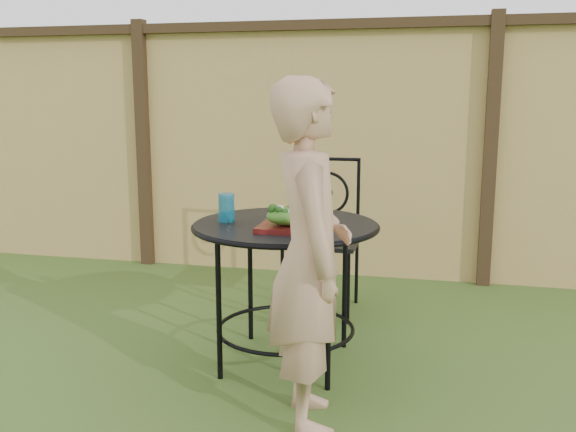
# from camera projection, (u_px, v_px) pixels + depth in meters

# --- Properties ---
(ground) EXTENTS (60.00, 60.00, 0.00)m
(ground) POSITION_uv_depth(u_px,v_px,m) (209.00, 402.00, 2.85)
(ground) COLOR #264616
(ground) RESTS_ON ground
(fence) EXTENTS (8.00, 0.12, 1.90)m
(fence) POSITION_uv_depth(u_px,v_px,m) (308.00, 148.00, 4.77)
(fence) COLOR #E4C470
(fence) RESTS_ON ground
(patio_table) EXTENTS (0.92, 0.92, 0.72)m
(patio_table) POSITION_uv_depth(u_px,v_px,m) (285.00, 250.00, 3.17)
(patio_table) COLOR black
(patio_table) RESTS_ON ground
(patio_chair) EXTENTS (0.46, 0.46, 0.95)m
(patio_chair) POSITION_uv_depth(u_px,v_px,m) (323.00, 231.00, 4.02)
(patio_chair) COLOR black
(patio_chair) RESTS_ON ground
(diner) EXTENTS (0.49, 0.60, 1.42)m
(diner) POSITION_uv_depth(u_px,v_px,m) (310.00, 257.00, 2.56)
(diner) COLOR tan
(diner) RESTS_ON ground
(salad_plate) EXTENTS (0.27, 0.27, 0.02)m
(salad_plate) POSITION_uv_depth(u_px,v_px,m) (289.00, 227.00, 2.99)
(salad_plate) COLOR #4E0B12
(salad_plate) RESTS_ON patio_table
(salad) EXTENTS (0.21, 0.21, 0.08)m
(salad) POSITION_uv_depth(u_px,v_px,m) (289.00, 216.00, 2.98)
(salad) COLOR #235614
(salad) RESTS_ON salad_plate
(fork) EXTENTS (0.01, 0.01, 0.18)m
(fork) POSITION_uv_depth(u_px,v_px,m) (291.00, 188.00, 2.96)
(fork) COLOR silver
(fork) RESTS_ON salad
(drinking_glass) EXTENTS (0.08, 0.08, 0.14)m
(drinking_glass) POSITION_uv_depth(u_px,v_px,m) (227.00, 208.00, 3.17)
(drinking_glass) COLOR #0B6281
(drinking_glass) RESTS_ON patio_table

